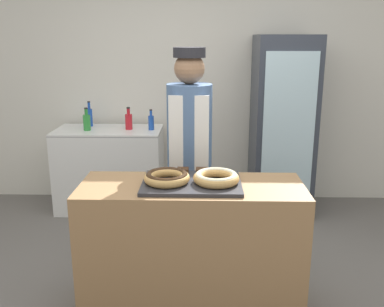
# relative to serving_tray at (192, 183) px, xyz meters

# --- Properties ---
(ground_plane) EXTENTS (14.00, 14.00, 0.00)m
(ground_plane) POSITION_rel_serving_tray_xyz_m (0.00, 0.00, -0.89)
(ground_plane) COLOR #66605B
(wall_back) EXTENTS (8.00, 0.06, 2.70)m
(wall_back) POSITION_rel_serving_tray_xyz_m (0.00, 2.13, 0.46)
(wall_back) COLOR silver
(wall_back) RESTS_ON ground_plane
(display_counter) EXTENTS (1.44, 0.54, 0.88)m
(display_counter) POSITION_rel_serving_tray_xyz_m (0.00, 0.00, -0.45)
(display_counter) COLOR #997047
(display_counter) RESTS_ON ground_plane
(serving_tray) EXTENTS (0.62, 0.45, 0.02)m
(serving_tray) POSITION_rel_serving_tray_xyz_m (0.00, 0.00, 0.00)
(serving_tray) COLOR #2D2D33
(serving_tray) RESTS_ON display_counter
(donut_chocolate_glaze) EXTENTS (0.29, 0.29, 0.07)m
(donut_chocolate_glaze) POSITION_rel_serving_tray_xyz_m (-0.16, -0.02, 0.05)
(donut_chocolate_glaze) COLOR tan
(donut_chocolate_glaze) RESTS_ON serving_tray
(donut_light_glaze) EXTENTS (0.29, 0.29, 0.07)m
(donut_light_glaze) POSITION_rel_serving_tray_xyz_m (0.16, -0.02, 0.05)
(donut_light_glaze) COLOR tan
(donut_light_glaze) RESTS_ON serving_tray
(brownie_back_left) EXTENTS (0.08, 0.08, 0.03)m
(brownie_back_left) POSITION_rel_serving_tray_xyz_m (-0.06, 0.17, 0.03)
(brownie_back_left) COLOR #382111
(brownie_back_left) RESTS_ON serving_tray
(brownie_back_right) EXTENTS (0.08, 0.08, 0.03)m
(brownie_back_right) POSITION_rel_serving_tray_xyz_m (0.06, 0.17, 0.03)
(brownie_back_right) COLOR #382111
(brownie_back_right) RESTS_ON serving_tray
(baker_person) EXTENTS (0.34, 0.34, 1.72)m
(baker_person) POSITION_rel_serving_tray_xyz_m (-0.03, 0.60, 0.03)
(baker_person) COLOR #4C4C51
(baker_person) RESTS_ON ground_plane
(beverage_fridge) EXTENTS (0.59, 0.67, 1.81)m
(beverage_fridge) POSITION_rel_serving_tray_xyz_m (0.88, 1.74, 0.01)
(beverage_fridge) COLOR #333842
(beverage_fridge) RESTS_ON ground_plane
(chest_freezer) EXTENTS (1.10, 0.58, 0.87)m
(chest_freezer) POSITION_rel_serving_tray_xyz_m (-0.91, 1.75, -0.46)
(chest_freezer) COLOR white
(chest_freezer) RESTS_ON ground_plane
(bottle_blue) EXTENTS (0.06, 0.06, 0.27)m
(bottle_blue) POSITION_rel_serving_tray_xyz_m (-1.14, 1.90, 0.08)
(bottle_blue) COLOR #1E4CB2
(bottle_blue) RESTS_ON chest_freezer
(bottle_red) EXTENTS (0.07, 0.07, 0.23)m
(bottle_red) POSITION_rel_serving_tray_xyz_m (-0.69, 1.75, 0.06)
(bottle_red) COLOR red
(bottle_red) RESTS_ON chest_freezer
(bottle_green) EXTENTS (0.07, 0.07, 0.23)m
(bottle_green) POSITION_rel_serving_tray_xyz_m (-1.11, 1.69, 0.06)
(bottle_green) COLOR #2D8C38
(bottle_green) RESTS_ON chest_freezer
(bottle_blue_b) EXTENTS (0.06, 0.06, 0.21)m
(bottle_blue_b) POSITION_rel_serving_tray_xyz_m (-0.46, 1.73, 0.05)
(bottle_blue_b) COLOR #1E4CB2
(bottle_blue_b) RESTS_ON chest_freezer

